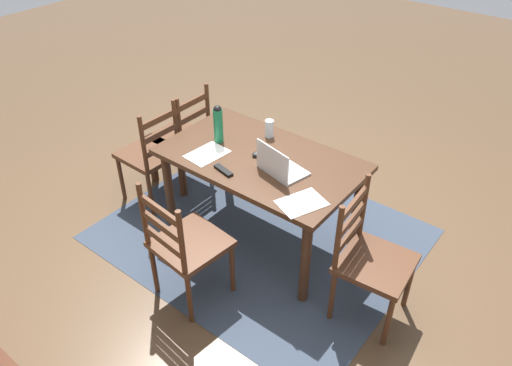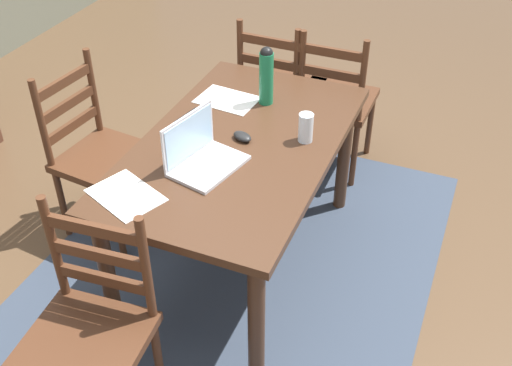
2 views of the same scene
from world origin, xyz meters
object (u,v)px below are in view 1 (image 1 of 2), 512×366
object	(u,v)px
dining_table	(261,169)
laptop	(279,166)
chair_left_far	(370,260)
chair_right_near	(181,137)
chair_right_far	(152,154)
chair_far_head	(186,245)
computer_mouse	(258,154)
tv_remote	(223,170)
drinking_glass	(269,129)
water_bottle	(218,123)

from	to	relation	value
dining_table	laptop	distance (m)	0.29
chair_left_far	dining_table	bearing A→B (deg)	-9.81
chair_right_near	chair_left_far	xyz separation A→B (m)	(-2.02, 0.35, 0.00)
chair_right_far	chair_far_head	distance (m)	1.19
computer_mouse	tv_remote	size ratio (longest dim) A/B	0.59
dining_table	computer_mouse	xyz separation A→B (m)	(0.03, -0.01, 0.12)
dining_table	chair_left_far	bearing A→B (deg)	170.19
chair_far_head	laptop	bearing A→B (deg)	-107.53
chair_right_far	laptop	bearing A→B (deg)	-175.98
chair_far_head	laptop	xyz separation A→B (m)	(-0.23, -0.71, 0.34)
chair_right_far	drinking_glass	distance (m)	1.05
laptop	water_bottle	world-z (taller)	water_bottle
water_bottle	tv_remote	distance (m)	0.44
chair_right_far	drinking_glass	size ratio (longest dim) A/B	6.92
dining_table	chair_left_far	world-z (taller)	chair_left_far
chair_right_near	chair_far_head	world-z (taller)	same
computer_mouse	tv_remote	xyz separation A→B (m)	(0.07, 0.31, -0.01)
chair_right_far	water_bottle	bearing A→B (deg)	-166.29
tv_remote	chair_right_far	bearing A→B (deg)	-86.20
chair_right_near	laptop	bearing A→B (deg)	168.22
computer_mouse	chair_left_far	bearing A→B (deg)	-166.51
chair_right_near	tv_remote	size ratio (longest dim) A/B	5.59
chair_right_near	tv_remote	distance (m)	1.08
chair_right_far	tv_remote	world-z (taller)	chair_right_far
chair_far_head	drinking_glass	world-z (taller)	chair_far_head
chair_left_far	chair_right_near	bearing A→B (deg)	-9.71
tv_remote	drinking_glass	bearing A→B (deg)	-164.24
laptop	drinking_glass	distance (m)	0.50
drinking_glass	chair_right_far	bearing A→B (deg)	26.84
water_bottle	computer_mouse	size ratio (longest dim) A/B	3.00
chair_left_far	laptop	size ratio (longest dim) A/B	2.63
water_bottle	drinking_glass	xyz separation A→B (m)	(-0.26, -0.29, -0.09)
laptop	dining_table	bearing A→B (deg)	-21.19
dining_table	chair_right_far	size ratio (longest dim) A/B	1.52
chair_far_head	computer_mouse	world-z (taller)	chair_far_head
dining_table	tv_remote	size ratio (longest dim) A/B	8.51
chair_left_far	laptop	bearing A→B (deg)	-6.44
water_bottle	chair_right_near	bearing A→B (deg)	-16.94
chair_right_far	chair_far_head	size ratio (longest dim) A/B	1.00
drinking_glass	chair_left_far	bearing A→B (deg)	158.51
water_bottle	drinking_glass	size ratio (longest dim) A/B	2.19
laptop	computer_mouse	bearing A→B (deg)	-20.22
laptop	chair_left_far	bearing A→B (deg)	173.56
dining_table	chair_right_near	distance (m)	1.04
chair_left_far	chair_far_head	size ratio (longest dim) A/B	1.00
chair_right_far	drinking_glass	xyz separation A→B (m)	(-0.88, -0.45, 0.35)
tv_remote	chair_right_near	bearing A→B (deg)	-105.35
chair_far_head	chair_right_far	bearing A→B (deg)	-31.92
laptop	drinking_glass	bearing A→B (deg)	-45.81
chair_right_far	chair_far_head	world-z (taller)	same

